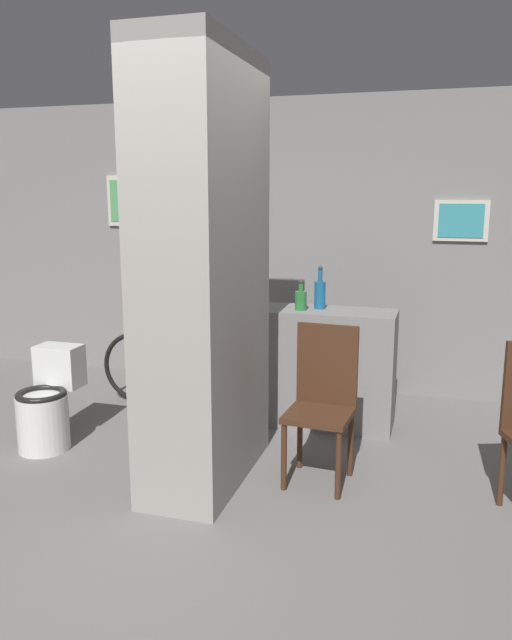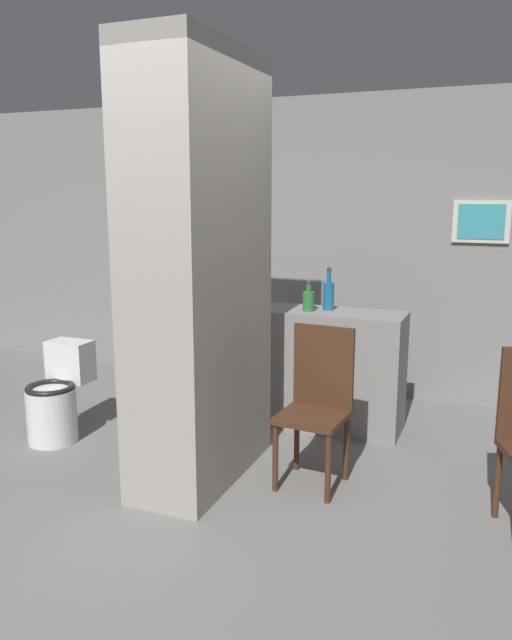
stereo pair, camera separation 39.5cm
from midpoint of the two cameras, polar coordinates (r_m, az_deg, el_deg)
The scene contains 9 objects.
ground_plane at distance 3.70m, azimuth -10.92°, elevation -17.41°, with size 14.00×14.00×0.00m, color slate.
wall_back at distance 5.71m, azimuth 0.82°, elevation 6.80°, with size 8.00×0.09×2.60m.
pillar_center at distance 3.78m, azimuth -7.69°, elevation 4.18°, with size 0.53×1.13×2.60m.
counter_shelf at distance 4.83m, azimuth 3.51°, elevation -4.38°, with size 1.14×0.44×0.91m.
toilet at distance 4.75m, azimuth -20.85°, elevation -7.34°, with size 0.36×0.52×0.70m.
chair_near_pillar at distance 3.90m, azimuth 3.20°, elevation -7.18°, with size 0.42×0.42×0.98m.
bicycle at distance 5.26m, azimuth -7.94°, elevation -4.63°, with size 1.66×0.42×0.66m.
bottle_tall at distance 4.75m, azimuth 3.51°, elevation 2.45°, with size 0.09×0.09×0.33m.
bottle_short at distance 4.69m, azimuth 1.72°, elevation 1.90°, with size 0.09×0.09×0.23m.
Camera 1 is at (1.36, -2.92, 1.78)m, focal length 35.00 mm.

